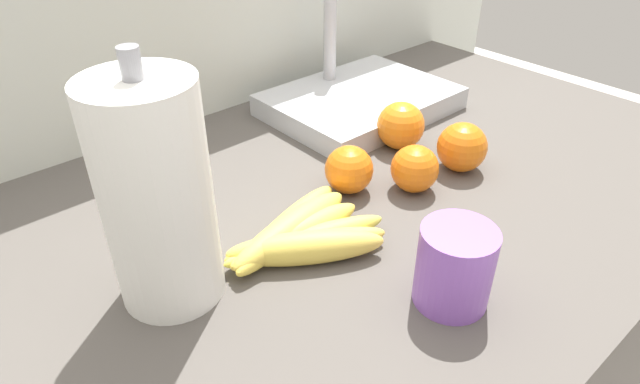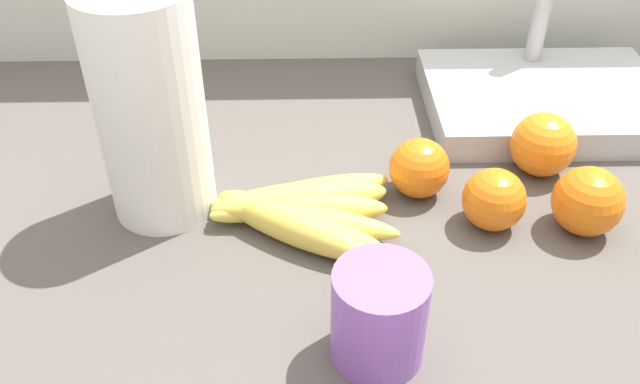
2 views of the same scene
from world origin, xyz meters
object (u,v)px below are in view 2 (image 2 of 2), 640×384
Objects in this scene: orange_center at (494,200)px; orange_far_right at (543,145)px; orange_front at (588,201)px; sink_basin at (546,97)px; banana_bunch at (298,211)px; orange_right at (419,168)px; paper_towel_roll at (150,109)px; mug at (379,316)px.

orange_center is 0.89× the size of orange_far_right.
orange_far_right reaches higher than orange_front.
orange_center is 0.28m from sink_basin.
orange_right is (0.14, 0.06, 0.02)m from banana_bunch.
orange_center reaches higher than banana_bunch.
orange_center is at bearing -6.75° from paper_towel_roll.
banana_bunch is 2.76× the size of orange_far_right.
orange_far_right is 0.36m from mug.
banana_bunch is at bearing -158.12° from orange_right.
banana_bunch is 3.07× the size of orange_right.
orange_front is at bearing -5.51° from orange_center.
orange_front is 0.27× the size of paper_towel_roll.
sink_basin is 3.47× the size of mug.
orange_right is 0.74× the size of mug.
banana_bunch is at bearing 177.53° from orange_front.
paper_towel_roll is (-0.45, -0.06, 0.09)m from orange_far_right.
orange_center is at bearing -118.40° from sink_basin.
paper_towel_roll is (-0.46, 0.05, 0.09)m from orange_front.
banana_bunch is 0.31m from orange_front.
banana_bunch is 2.83× the size of orange_front.
orange_center is (0.07, -0.06, -0.00)m from orange_right.
mug is (-0.22, -0.28, 0.01)m from orange_far_right.
orange_far_right reaches higher than orange_right.
paper_towel_roll is 0.32m from mug.
mug reaches higher than orange_front.
orange_right is at bearing 140.56° from orange_center.
orange_center is 0.13m from orange_far_right.
sink_basin is at bearing 82.57° from orange_front.
orange_front is (0.31, -0.01, 0.02)m from banana_bunch.
orange_front is at bearing -97.43° from sink_basin.
orange_front is 0.48m from paper_towel_roll.
orange_center is 0.38m from paper_towel_roll.
banana_bunch is at bearing -14.47° from paper_towel_roll.
orange_front reaches higher than banana_bunch.
orange_far_right is 0.24× the size of sink_basin.
orange_center is 0.23m from mug.
orange_far_right reaches higher than orange_center.
mug is at bearing -44.38° from paper_towel_roll.
orange_right and orange_center have the same top height.
sink_basin reaches higher than orange_center.
sink_basin is at bearing 56.77° from mug.
paper_towel_roll is 0.55m from sink_basin.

